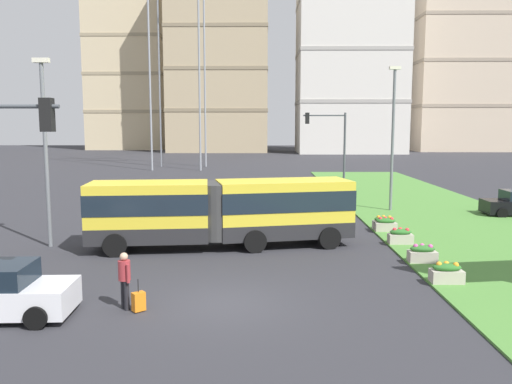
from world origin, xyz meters
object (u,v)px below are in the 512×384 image
object	(u,v)px
flower_planter_0	(447,273)
apartment_tower_east	(441,63)
flower_planter_2	(400,236)
apartment_tower_centre	(350,55)
apartment_tower_eastcentre	(458,65)
pedestrian_crossing	(125,277)
streetlight_left	(45,145)
traffic_light_far_right	(332,142)
flower_planter_4	(384,223)
apartment_tower_west	(130,42)
flower_planter_3	(386,224)
rolling_suitcase	(139,301)
apartment_tower_westcentre	(219,54)
streetlight_median	(393,133)
flower_planter_1	(422,253)
articulated_bus	(222,211)

from	to	relation	value
flower_planter_0	apartment_tower_east	size ratio (longest dim) A/B	0.03
flower_planter_2	apartment_tower_centre	xyz separation A→B (m)	(11.43, 82.88, 19.16)
flower_planter_0	apartment_tower_eastcentre	bearing A→B (deg)	69.49
pedestrian_crossing	apartment_tower_centre	world-z (taller)	apartment_tower_centre
streetlight_left	traffic_light_far_right	bearing A→B (deg)	44.54
flower_planter_4	apartment_tower_west	bearing A→B (deg)	110.93
traffic_light_far_right	apartment_tower_eastcentre	distance (m)	87.29
apartment_tower_centre	apartment_tower_east	distance (m)	33.63
flower_planter_3	apartment_tower_west	world-z (taller)	apartment_tower_west
rolling_suitcase	apartment_tower_centre	xyz separation A→B (m)	(21.49, 91.53, 19.27)
flower_planter_2	apartment_tower_westcentre	size ratio (longest dim) A/B	0.03
streetlight_median	apartment_tower_east	distance (m)	102.57
flower_planter_1	articulated_bus	bearing A→B (deg)	160.81
flower_planter_2	apartment_tower_centre	size ratio (longest dim) A/B	0.03
apartment_tower_west	apartment_tower_westcentre	distance (m)	25.80
flower_planter_3	apartment_tower_west	distance (m)	108.37
flower_planter_2	apartment_tower_westcentre	bearing A→B (deg)	99.93
flower_planter_1	flower_planter_4	distance (m)	6.53
flower_planter_0	streetlight_left	distance (m)	17.49
flower_planter_3	apartment_tower_west	xyz separation A→B (m)	(-37.55, 98.62, 24.65)
flower_planter_2	apartment_tower_eastcentre	world-z (taller)	apartment_tower_eastcentre
apartment_tower_west	apartment_tower_westcentre	world-z (taller)	apartment_tower_west
streetlight_left	flower_planter_4	bearing A→B (deg)	13.04
apartment_tower_westcentre	apartment_tower_east	size ratio (longest dim) A/B	1.00
flower_planter_0	traffic_light_far_right	bearing A→B (deg)	93.80
flower_planter_3	apartment_tower_eastcentre	size ratio (longest dim) A/B	0.03
flower_planter_1	traffic_light_far_right	distance (m)	17.78
flower_planter_2	apartment_tower_eastcentre	xyz separation A→B (m)	(36.44, 91.44, 18.16)
articulated_bus	flower_planter_2	distance (m)	8.30
rolling_suitcase	apartment_tower_eastcentre	world-z (taller)	apartment_tower_eastcentre
flower_planter_3	traffic_light_far_right	xyz separation A→B (m)	(-1.33, 11.21, 3.90)
pedestrian_crossing	apartment_tower_centre	bearing A→B (deg)	76.49
traffic_light_far_right	apartment_tower_east	size ratio (longest dim) A/B	0.16
articulated_bus	rolling_suitcase	xyz separation A→B (m)	(-1.86, -8.25, -1.34)
apartment_tower_centre	rolling_suitcase	bearing A→B (deg)	-103.21
streetlight_median	flower_planter_4	bearing A→B (deg)	-106.98
rolling_suitcase	apartment_tower_westcentre	world-z (taller)	apartment_tower_westcentre
rolling_suitcase	streetlight_left	world-z (taller)	streetlight_left
flower_planter_1	apartment_tower_eastcentre	distance (m)	103.07
flower_planter_1	apartment_tower_east	world-z (taller)	apartment_tower_east
articulated_bus	traffic_light_far_right	bearing A→B (deg)	64.58
apartment_tower_eastcentre	streetlight_median	bearing A→B (deg)	-112.86
flower_planter_2	apartment_tower_west	world-z (taller)	apartment_tower_west
flower_planter_0	flower_planter_2	xyz separation A→B (m)	(0.00, 5.95, 0.00)
streetlight_left	streetlight_median	size ratio (longest dim) A/B	0.92
traffic_light_far_right	streetlight_median	size ratio (longest dim) A/B	0.70
apartment_tower_westcentre	rolling_suitcase	bearing A→B (deg)	-86.78
apartment_tower_centre	apartment_tower_eastcentre	xyz separation A→B (m)	(25.01, 8.56, -1.00)
flower_planter_0	streetlight_median	world-z (taller)	streetlight_median
flower_planter_1	apartment_tower_westcentre	world-z (taller)	apartment_tower_westcentre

